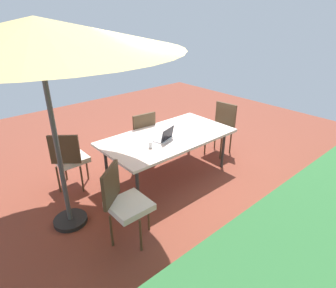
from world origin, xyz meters
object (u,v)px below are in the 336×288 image
at_px(chair_south, 141,134).
at_px(chair_west, 221,126).
at_px(chair_northeast, 124,201).
at_px(laptop, 164,137).
at_px(dining_table, 168,138).
at_px(cup, 151,145).
at_px(patio_umbrella, 36,35).
at_px(chair_southeast, 69,157).

bearing_deg(chair_south, chair_west, 159.54).
bearing_deg(chair_northeast, laptop, -7.78).
relative_size(chair_west, laptop, 2.59).
xyz_separation_m(chair_northeast, chair_south, (-1.34, -1.49, 0.00)).
xyz_separation_m(dining_table, cup, (0.49, 0.16, 0.09)).
bearing_deg(chair_west, cup, -92.30).
relative_size(patio_umbrella, chair_southeast, 3.09).
bearing_deg(laptop, chair_southeast, -49.91).
distance_m(patio_umbrella, chair_southeast, 2.01).
relative_size(chair_northeast, laptop, 2.59).
distance_m(chair_west, chair_south, 1.58).
bearing_deg(chair_northeast, patio_umbrella, 82.39).
bearing_deg(cup, patio_umbrella, -5.31).
relative_size(dining_table, chair_south, 2.22).
xyz_separation_m(chair_west, cup, (1.86, 0.17, 0.24)).
height_order(laptop, cup, laptop).
bearing_deg(patio_umbrella, chair_west, -179.17).
distance_m(dining_table, patio_umbrella, 2.45).
relative_size(chair_west, chair_south, 1.00).
xyz_separation_m(dining_table, chair_west, (-1.37, -0.00, -0.15)).
height_order(dining_table, chair_northeast, chair_northeast).
bearing_deg(chair_south, chair_southeast, 6.52).
xyz_separation_m(patio_umbrella, chair_southeast, (-0.39, -0.76, -1.82)).
relative_size(chair_northeast, chair_west, 1.00).
distance_m(patio_umbrella, chair_south, 2.64).
distance_m(chair_southeast, laptop, 1.49).
xyz_separation_m(chair_southeast, chair_south, (-1.36, -0.00, 0.00)).
xyz_separation_m(chair_southeast, cup, (-0.91, 0.88, 0.24)).
bearing_deg(cup, chair_west, -174.87).
relative_size(patio_umbrella, chair_south, 3.09).
bearing_deg(patio_umbrella, chair_northeast, 119.87).
xyz_separation_m(dining_table, chair_northeast, (1.37, 0.77, -0.15)).
relative_size(dining_table, laptop, 5.74).
relative_size(patio_umbrella, chair_northeast, 3.09).
relative_size(chair_south, laptop, 2.59).
relative_size(laptop, cup, 3.86).
height_order(chair_northeast, chair_west, same).
xyz_separation_m(patio_umbrella, laptop, (-1.63, 0.03, -1.58)).
relative_size(chair_southeast, laptop, 2.59).
bearing_deg(cup, chair_south, -117.27).
xyz_separation_m(dining_table, laptop, (0.15, 0.08, 0.09)).
bearing_deg(dining_table, cup, 18.64).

